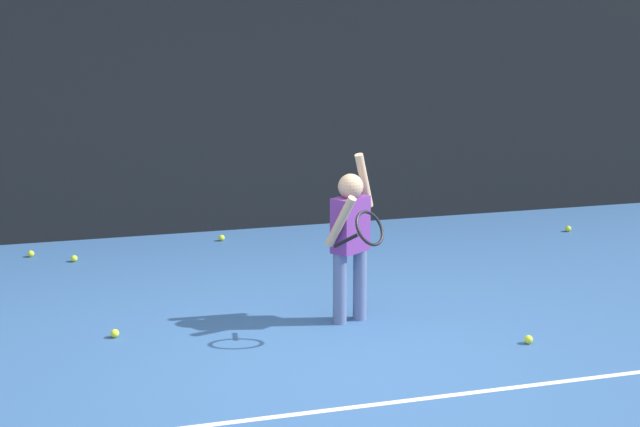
{
  "coord_description": "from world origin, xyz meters",
  "views": [
    {
      "loc": [
        -1.8,
        -5.98,
        2.48
      ],
      "look_at": [
        0.18,
        0.97,
        0.85
      ],
      "focal_mm": 51.76,
      "sensor_mm": 36.0,
      "label": 1
    }
  ],
  "objects": [
    {
      "name": "tennis_ball_2",
      "position": [
        -1.48,
        0.87,
        0.03
      ],
      "size": [
        0.07,
        0.07,
        0.07
      ],
      "primitive_type": "sphere",
      "color": "#CCE033",
      "rests_on": "ground"
    },
    {
      "name": "fence_post_3",
      "position": [
        3.25,
        4.15,
        1.86
      ],
      "size": [
        0.09,
        0.09,
        3.71
      ],
      "primitive_type": "cylinder",
      "color": "slate",
      "rests_on": "ground"
    },
    {
      "name": "tennis_ball_8",
      "position": [
        3.65,
        2.93,
        0.03
      ],
      "size": [
        0.07,
        0.07,
        0.07
      ],
      "primitive_type": "sphere",
      "color": "#CCE033",
      "rests_on": "ground"
    },
    {
      "name": "tennis_ball_1",
      "position": [
        0.87,
        2.6,
        0.03
      ],
      "size": [
        0.07,
        0.07,
        0.07
      ],
      "primitive_type": "sphere",
      "color": "#CCE033",
      "rests_on": "ground"
    },
    {
      "name": "tennis_ball_0",
      "position": [
        -0.17,
        3.59,
        0.03
      ],
      "size": [
        0.07,
        0.07,
        0.07
      ],
      "primitive_type": "sphere",
      "color": "#CCE033",
      "rests_on": "ground"
    },
    {
      "name": "fence_post_2",
      "position": [
        0.0,
        4.15,
        1.86
      ],
      "size": [
        0.09,
        0.09,
        3.71
      ],
      "primitive_type": "cylinder",
      "color": "slate",
      "rests_on": "ground"
    },
    {
      "name": "ground_plane",
      "position": [
        0.0,
        0.0,
        0.0
      ],
      "size": [
        20.0,
        20.0,
        0.0
      ],
      "primitive_type": "plane",
      "color": "#335B93"
    },
    {
      "name": "tennis_player",
      "position": [
        0.37,
        0.72,
        0.73
      ],
      "size": [
        0.49,
        0.84,
        1.35
      ],
      "rotation": [
        0.0,
        0.0,
        0.58
      ],
      "color": "slate",
      "rests_on": "ground"
    },
    {
      "name": "tennis_ball_5",
      "position": [
        1.5,
        -0.12,
        0.03
      ],
      "size": [
        0.07,
        0.07,
        0.07
      ],
      "primitive_type": "sphere",
      "color": "#CCE033",
      "rests_on": "ground"
    },
    {
      "name": "back_fence_windscreen",
      "position": [
        0.0,
        4.09,
        1.78
      ],
      "size": [
        13.32,
        0.08,
        3.56
      ],
      "primitive_type": "cube",
      "color": "black",
      "rests_on": "ground"
    },
    {
      "name": "tennis_ball_6",
      "position": [
        -1.73,
        3.17,
        0.03
      ],
      "size": [
        0.07,
        0.07,
        0.07
      ],
      "primitive_type": "sphere",
      "color": "#CCE033",
      "rests_on": "ground"
    },
    {
      "name": "court_line_baseline",
      "position": [
        0.0,
        -0.83,
        0.0
      ],
      "size": [
        9.0,
        0.05,
        0.0
      ],
      "primitive_type": "cube",
      "color": "white",
      "rests_on": "ground"
    },
    {
      "name": "tennis_ball_7",
      "position": [
        -2.14,
        3.48,
        0.03
      ],
      "size": [
        0.07,
        0.07,
        0.07
      ],
      "primitive_type": "sphere",
      "color": "#CCE033",
      "rests_on": "ground"
    }
  ]
}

